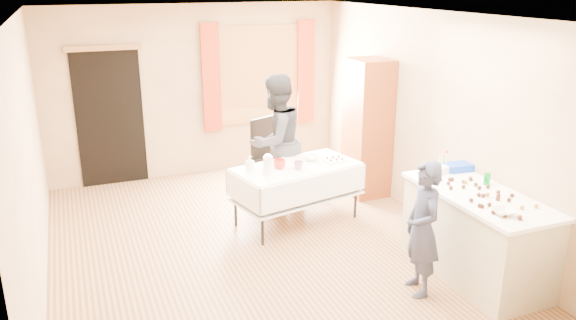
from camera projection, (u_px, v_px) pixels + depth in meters
name	position (u px, v px, depth m)	size (l,w,h in m)	color
floor	(255.00, 245.00, 6.54)	(4.50, 5.50, 0.02)	#9E7047
ceiling	(251.00, 13.00, 5.72)	(4.50, 5.50, 0.02)	white
wall_back	(196.00, 91.00, 8.57)	(4.50, 0.02, 2.60)	tan
wall_front	(385.00, 242.00, 3.69)	(4.50, 0.02, 2.60)	tan
wall_left	(27.00, 161.00, 5.33)	(0.02, 5.50, 2.60)	tan
wall_right	(427.00, 118.00, 6.92)	(0.02, 5.50, 2.60)	tan
window_frame	(259.00, 75.00, 8.82)	(1.32, 0.06, 1.52)	olive
window_pane	(259.00, 75.00, 8.81)	(1.20, 0.02, 1.40)	white
curtain_left	(211.00, 78.00, 8.50)	(0.28, 0.06, 1.65)	#B0361A
curtain_right	(306.00, 72.00, 9.05)	(0.28, 0.06, 1.65)	#B0361A
doorway	(110.00, 118.00, 8.18)	(0.95, 0.04, 2.00)	black
door_lintel	(103.00, 48.00, 7.83)	(1.05, 0.06, 0.08)	olive
cabinet	(367.00, 128.00, 7.80)	(0.50, 0.60, 1.92)	brown
counter	(476.00, 235.00, 5.74)	(0.79, 1.66, 0.91)	#BEB697
party_table	(297.00, 189.00, 7.00)	(1.69, 1.11, 0.75)	black
chair	(272.00, 172.00, 7.98)	(0.59, 0.59, 1.09)	black
girl	(423.00, 229.00, 5.35)	(0.41, 0.55, 1.35)	#222640
woman	(276.00, 141.00, 7.42)	(1.08, 0.99, 1.78)	black
soda_can	(487.00, 179.00, 5.81)	(0.07, 0.07, 0.12)	#048721
mixing_bowl	(503.00, 212.00, 5.09)	(0.23, 0.23, 0.05)	white
foam_block	(442.00, 170.00, 6.14)	(0.15, 0.10, 0.08)	white
blue_basket	(459.00, 167.00, 6.24)	(0.30, 0.20, 0.08)	#0F3BC6
pitcher	(268.00, 166.00, 6.56)	(0.11, 0.11, 0.22)	silver
cup_red	(279.00, 164.00, 6.78)	(0.19, 0.19, 0.11)	red
cup_rainbow	(298.00, 166.00, 6.75)	(0.15, 0.15, 0.10)	red
small_bowl	(312.00, 158.00, 7.10)	(0.21, 0.21, 0.06)	white
pastry_tray	(335.00, 160.00, 7.08)	(0.28, 0.20, 0.02)	white
bottle	(250.00, 163.00, 6.72)	(0.11, 0.11, 0.18)	white
cake_balls	(482.00, 194.00, 5.52)	(0.52, 1.13, 0.04)	#3F2314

